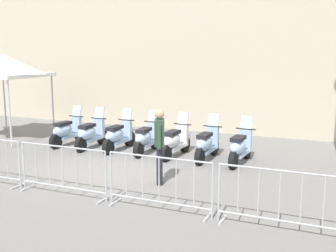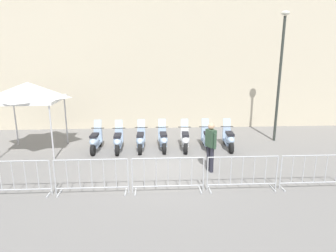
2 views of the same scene
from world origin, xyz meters
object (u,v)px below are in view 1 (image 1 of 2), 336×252
at_px(motorcycle_2, 118,136).
at_px(motorcycle_5, 207,144).
at_px(motorcycle_0, 67,131).
at_px(barrier_segment_3, 159,184).
at_px(barrier_segment_4, 279,201).
at_px(officer_near_row_end, 159,142).
at_px(canopy_tent, 4,66).
at_px(motorcycle_3, 146,139).
at_px(motorcycle_6, 240,148).
at_px(motorcycle_1, 90,134).
at_px(barrier_segment_2, 63,171).
at_px(motorcycle_4, 175,142).

xyz_separation_m(motorcycle_2, motorcycle_5, (2.83, -0.13, 0.00)).
relative_size(motorcycle_0, barrier_segment_3, 0.81).
bearing_deg(barrier_segment_3, barrier_segment_4, -2.32).
height_order(officer_near_row_end, canopy_tent, canopy_tent).
relative_size(motorcycle_3, barrier_segment_3, 0.81).
bearing_deg(motorcycle_2, motorcycle_5, -2.60).
bearing_deg(motorcycle_3, motorcycle_5, -3.31).
bearing_deg(motorcycle_6, motorcycle_1, 178.11).
distance_m(motorcycle_6, barrier_segment_2, 4.80).
bearing_deg(canopy_tent, barrier_segment_2, -39.00).
height_order(motorcycle_2, motorcycle_4, same).
relative_size(officer_near_row_end, canopy_tent, 0.59).
bearing_deg(barrier_segment_3, motorcycle_5, 92.45).
xyz_separation_m(motorcycle_4, officer_near_row_end, (0.51, -2.41, 0.53)).
height_order(motorcycle_2, barrier_segment_3, motorcycle_2).
xyz_separation_m(motorcycle_3, canopy_tent, (-5.43, 0.34, 2.06)).
bearing_deg(officer_near_row_end, barrier_segment_4, -29.73).
distance_m(motorcycle_1, barrier_segment_3, 5.62).
relative_size(motorcycle_6, barrier_segment_2, 0.81).
distance_m(motorcycle_1, motorcycle_6, 4.72).
relative_size(motorcycle_1, barrier_segment_2, 0.81).
bearing_deg(motorcycle_4, motorcycle_2, 176.81).
bearing_deg(barrier_segment_2, motorcycle_5, 61.84).
bearing_deg(barrier_segment_3, motorcycle_3, 117.02).
relative_size(motorcycle_3, officer_near_row_end, 0.99).
bearing_deg(barrier_segment_2, officer_near_row_end, 41.70).
xyz_separation_m(motorcycle_6, canopy_tent, (-8.26, 0.51, 2.06)).
bearing_deg(motorcycle_4, motorcycle_6, -2.72).
bearing_deg(barrier_segment_4, motorcycle_2, 141.62).
distance_m(motorcycle_0, motorcycle_1, 0.95).
height_order(motorcycle_3, canopy_tent, canopy_tent).
bearing_deg(motorcycle_2, motorcycle_6, -2.95).
xyz_separation_m(motorcycle_4, barrier_segment_4, (3.33, -4.02, 0.07)).
xyz_separation_m(motorcycle_2, officer_near_row_end, (2.39, -2.52, 0.53)).
height_order(motorcycle_6, barrier_segment_2, motorcycle_6).
xyz_separation_m(motorcycle_3, barrier_segment_3, (2.05, -4.02, 0.07)).
bearing_deg(motorcycle_2, barrier_segment_2, -78.71).
bearing_deg(motorcycle_0, motorcycle_1, -6.36).
bearing_deg(motorcycle_0, motorcycle_6, -2.64).
bearing_deg(motorcycle_0, motorcycle_3, -1.74).
bearing_deg(canopy_tent, motorcycle_4, -3.79).
height_order(motorcycle_5, motorcycle_6, same).
relative_size(motorcycle_5, officer_near_row_end, 1.00).
xyz_separation_m(motorcycle_4, barrier_segment_2, (-1.10, -3.85, 0.07)).
bearing_deg(motorcycle_1, motorcycle_0, 173.64).
xyz_separation_m(barrier_segment_2, canopy_tent, (-5.27, 4.27, 1.99)).
bearing_deg(motorcycle_4, motorcycle_1, 178.66).
bearing_deg(motorcycle_6, motorcycle_3, 176.45).
bearing_deg(motorcycle_4, barrier_segment_3, -74.17).
bearing_deg(canopy_tent, motorcycle_0, -5.51).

